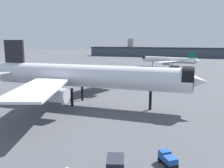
{
  "coord_description": "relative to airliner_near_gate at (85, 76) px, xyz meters",
  "views": [
    {
      "loc": [
        26.67,
        -64.55,
        18.17
      ],
      "look_at": [
        11.81,
        -1.91,
        6.44
      ],
      "focal_mm": 37.46,
      "sensor_mm": 36.0,
      "label": 1
    }
  ],
  "objects": [
    {
      "name": "airliner_far_taxiway",
      "position": [
        24.29,
        108.16,
        -3.03
      ],
      "size": [
        42.69,
        38.31,
        11.79
      ],
      "rotation": [
        0.0,
        0.0,
        2.74
      ],
      "color": "silver",
      "rests_on": "ground"
    },
    {
      "name": "terminal_building",
      "position": [
        30.49,
        225.54,
        -2.29
      ],
      "size": [
        210.47,
        46.93,
        21.75
      ],
      "rotation": [
        0.0,
        0.0,
        -0.12
      ],
      "color": "#3D4756",
      "rests_on": "ground"
    },
    {
      "name": "ground",
      "position": [
        -3.51,
        1.22,
        -8.22
      ],
      "size": [
        900.0,
        900.0,
        0.0
      ],
      "primitive_type": "plane",
      "color": "#4C4F54"
    },
    {
      "name": "baggage_tug_wing",
      "position": [
        23.78,
        -30.0,
        -7.25
      ],
      "size": [
        3.14,
        3.57,
        1.85
      ],
      "rotation": [
        0.0,
        0.0,
        2.12
      ],
      "color": "black",
      "rests_on": "ground"
    },
    {
      "name": "airliner_near_gate",
      "position": [
        0.0,
        0.0,
        0.0
      ],
      "size": [
        66.69,
        60.65,
        18.67
      ],
      "rotation": [
        0.0,
        0.0,
        -0.08
      ],
      "color": "silver",
      "rests_on": "ground"
    }
  ]
}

